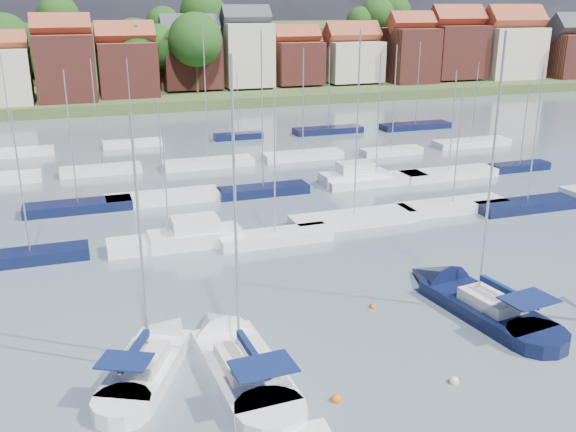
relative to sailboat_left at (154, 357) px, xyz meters
name	(u,v)px	position (x,y,z in m)	size (l,w,h in m)	color
ground	(209,176)	(10.59, 36.03, -0.36)	(260.00, 260.00, 0.00)	#46555F
sailboat_left	(154,357)	(0.00, 0.00, 0.00)	(7.10, 10.51, 14.16)	silver
sailboat_centre	(233,354)	(3.91, -1.01, -0.01)	(3.94, 12.70, 17.00)	silver
sailboat_navy	(465,298)	(19.09, 0.86, -0.01)	(5.10, 13.16, 17.70)	black
buoy_c	(336,401)	(7.57, -6.08, -0.36)	(0.51, 0.51, 0.51)	#D85914
buoy_d	(454,383)	(13.60, -6.57, -0.36)	(0.50, 0.50, 0.50)	beige
buoy_e	(373,308)	(13.44, 2.07, -0.36)	(0.42, 0.42, 0.42)	#D85914
marina_field	(237,182)	(12.50, 31.18, 0.07)	(79.62, 41.41, 15.93)	silver
far_shore_town	(134,60)	(12.82, 128.70, 4.25)	(212.46, 90.00, 22.27)	#3F5229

